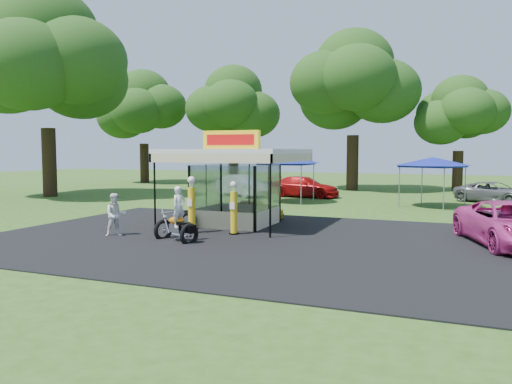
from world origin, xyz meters
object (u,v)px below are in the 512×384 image
at_px(motorcycle, 178,220).
at_px(tent_east, 433,162).
at_px(gas_pump_right, 234,209).
at_px(kiosk_car, 255,209).
at_px(spectator_west, 116,215).
at_px(bg_car_b, 304,187).
at_px(tent_west, 287,160).
at_px(pink_sedan, 512,224).
at_px(bg_car_a, 242,186).
at_px(gas_station_kiosk, 236,185).
at_px(bg_car_d, 495,192).
at_px(gas_pump_left, 192,206).

xyz_separation_m(motorcycle, tent_east, (8.00, 15.48, 1.85)).
height_order(gas_pump_right, kiosk_car, gas_pump_right).
height_order(gas_pump_right, spectator_west, gas_pump_right).
relative_size(bg_car_b, tent_west, 1.17).
bearing_deg(motorcycle, pink_sedan, 37.01).
bearing_deg(bg_car_a, bg_car_b, -48.60).
bearing_deg(gas_station_kiosk, pink_sedan, -4.62).
height_order(bg_car_a, tent_east, tent_east).
distance_m(pink_sedan, bg_car_d, 15.98).
xyz_separation_m(bg_car_d, tent_west, (-12.48, -4.55, 2.08)).
bearing_deg(tent_east, spectator_west, -125.19).
height_order(bg_car_a, bg_car_d, bg_car_a).
distance_m(bg_car_b, bg_car_d, 12.45).
xyz_separation_m(gas_pump_right, motorcycle, (-1.28, -2.10, -0.21)).
relative_size(gas_station_kiosk, motorcycle, 2.56).
distance_m(gas_pump_left, spectator_west, 2.94).
bearing_deg(gas_pump_left, gas_station_kiosk, 74.87).
relative_size(gas_station_kiosk, pink_sedan, 0.97).
height_order(motorcycle, spectator_west, motorcycle).
distance_m(gas_pump_right, bg_car_b, 16.84).
bearing_deg(bg_car_b, spectator_west, -179.93).
bearing_deg(kiosk_car, tent_west, 8.14).
distance_m(motorcycle, kiosk_car, 6.66).
relative_size(bg_car_d, tent_west, 1.10).
bearing_deg(bg_car_d, gas_station_kiosk, 171.63).
distance_m(motorcycle, pink_sedan, 11.73).
bearing_deg(gas_pump_right, bg_car_b, 97.15).
relative_size(motorcycle, bg_car_b, 0.41).
xyz_separation_m(spectator_west, bg_car_d, (14.45, 19.43, -0.17)).
height_order(gas_pump_left, gas_pump_right, gas_pump_left).
xyz_separation_m(pink_sedan, bg_car_a, (-16.43, 14.31, 0.01)).
relative_size(bg_car_a, bg_car_d, 0.98).
distance_m(motorcycle, tent_east, 17.52).
xyz_separation_m(motorcycle, kiosk_car, (0.32, 6.65, -0.34)).
height_order(kiosk_car, tent_west, tent_west).
distance_m(kiosk_car, spectator_west, 7.27).
xyz_separation_m(gas_station_kiosk, gas_pump_left, (-0.73, -2.70, -0.68)).
relative_size(bg_car_a, tent_west, 1.09).
xyz_separation_m(bg_car_d, tent_east, (-3.60, -4.06, 2.00)).
relative_size(pink_sedan, tent_west, 1.28).
relative_size(gas_station_kiosk, gas_pump_left, 2.35).
bearing_deg(tent_west, bg_car_d, 20.01).
height_order(bg_car_b, tent_west, tent_west).
bearing_deg(bg_car_a, gas_station_kiosk, -127.95).
height_order(kiosk_car, bg_car_a, bg_car_a).
distance_m(kiosk_car, tent_east, 11.91).
bearing_deg(kiosk_car, motorcycle, 177.25).
relative_size(gas_station_kiosk, bg_car_d, 1.12).
height_order(bg_car_b, bg_car_d, bg_car_b).
relative_size(bg_car_a, tent_east, 1.12).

